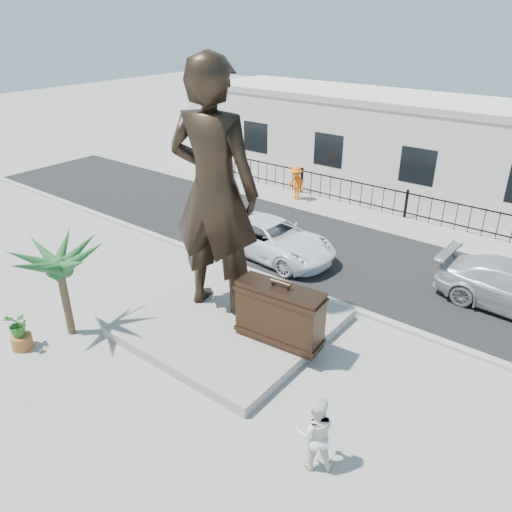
{
  "coord_description": "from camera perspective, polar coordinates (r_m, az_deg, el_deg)",
  "views": [
    {
      "loc": [
        7.53,
        -7.65,
        8.36
      ],
      "look_at": [
        0.0,
        2.0,
        2.3
      ],
      "focal_mm": 35.0,
      "sensor_mm": 36.0,
      "label": 1
    }
  ],
  "objects": [
    {
      "name": "ground",
      "position": [
        13.6,
        -5.3,
        -11.71
      ],
      "size": [
        100.0,
        100.0,
        0.0
      ],
      "primitive_type": "plane",
      "color": "#9E9991",
      "rests_on": "ground"
    },
    {
      "name": "street",
      "position": [
        19.27,
        11.04,
        0.13
      ],
      "size": [
        40.0,
        7.0,
        0.01
      ],
      "primitive_type": "cube",
      "color": "black",
      "rests_on": "ground"
    },
    {
      "name": "curb",
      "position": [
        16.53,
        5.35,
        -3.93
      ],
      "size": [
        40.0,
        0.25,
        0.12
      ],
      "primitive_type": "cube",
      "color": "#A5A399",
      "rests_on": "ground"
    },
    {
      "name": "far_sidewalk",
      "position": [
        22.64,
        15.8,
        3.67
      ],
      "size": [
        40.0,
        2.5,
        0.02
      ],
      "primitive_type": "cube",
      "color": "#9E9991",
      "rests_on": "ground"
    },
    {
      "name": "plinth",
      "position": [
        14.68,
        -2.76,
        -7.69
      ],
      "size": [
        5.2,
        5.2,
        0.3
      ],
      "primitive_type": "cube",
      "color": "gray",
      "rests_on": "ground"
    },
    {
      "name": "fence",
      "position": [
        23.13,
        16.77,
        5.6
      ],
      "size": [
        22.0,
        0.1,
        1.2
      ],
      "primitive_type": "cube",
      "color": "black",
      "rests_on": "ground"
    },
    {
      "name": "building",
      "position": [
        26.5,
        20.79,
        11.23
      ],
      "size": [
        28.0,
        7.0,
        4.4
      ],
      "primitive_type": "cube",
      "color": "silver",
      "rests_on": "ground"
    },
    {
      "name": "statue",
      "position": [
        13.81,
        -4.82,
        7.42
      ],
      "size": [
        2.95,
        2.27,
        7.21
      ],
      "primitive_type": "imported",
      "rotation": [
        0.0,
        0.0,
        3.37
      ],
      "color": "black",
      "rests_on": "plinth"
    },
    {
      "name": "suitcase",
      "position": [
        13.29,
        2.72,
        -6.66
      ],
      "size": [
        2.4,
        0.96,
        1.65
      ],
      "primitive_type": "cube",
      "rotation": [
        0.0,
        0.0,
        0.1
      ],
      "color": "#312014",
      "rests_on": "plinth"
    },
    {
      "name": "tourist",
      "position": [
        10.52,
        6.81,
        -19.46
      ],
      "size": [
        1.04,
        1.0,
        1.69
      ],
      "primitive_type": "imported",
      "rotation": [
        0.0,
        0.0,
        3.75
      ],
      "color": "white",
      "rests_on": "ground"
    },
    {
      "name": "car_white",
      "position": [
        18.6,
        1.93,
        2.01
      ],
      "size": [
        5.13,
        2.66,
        1.38
      ],
      "primitive_type": "imported",
      "rotation": [
        0.0,
        0.0,
        1.5
      ],
      "color": "white",
      "rests_on": "street"
    },
    {
      "name": "worker",
      "position": [
        24.38,
        4.6,
        8.3
      ],
      "size": [
        1.18,
        0.84,
        1.64
      ],
      "primitive_type": "imported",
      "rotation": [
        0.0,
        0.0,
        -0.24
      ],
      "color": "#FF650D",
      "rests_on": "far_sidewalk"
    },
    {
      "name": "palm_tree",
      "position": [
        15.49,
        -20.27,
        -8.19
      ],
      "size": [
        1.8,
        1.8,
        3.2
      ],
      "primitive_type": null,
      "color": "#1B4B1F",
      "rests_on": "ground"
    },
    {
      "name": "planter",
      "position": [
        15.26,
        -25.18,
        -8.85
      ],
      "size": [
        0.56,
        0.56,
        0.4
      ],
      "primitive_type": "cylinder",
      "color": "#A25C2B",
      "rests_on": "ground"
    },
    {
      "name": "shrub",
      "position": [
        14.97,
        -25.59,
        -7.08
      ],
      "size": [
        0.66,
        0.57,
        0.72
      ],
      "primitive_type": "imported",
      "rotation": [
        0.0,
        0.0,
        -0.02
      ],
      "color": "#266D23",
      "rests_on": "planter"
    }
  ]
}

